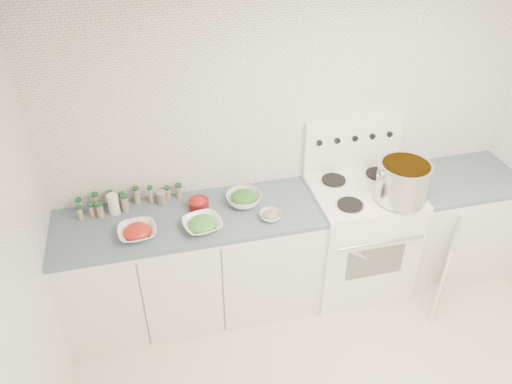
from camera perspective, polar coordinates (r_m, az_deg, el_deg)
name	(u,v)px	position (r m, az deg, el deg)	size (l,w,h in m)	color
room_walls	(389,235)	(2.37, 14.96, -4.74)	(3.54, 3.04, 2.52)	white
counter_left	(192,265)	(3.77, -7.29, -8.29)	(1.85, 0.62, 0.90)	white
stove	(357,234)	(4.02, 11.45, -4.71)	(0.76, 0.70, 1.36)	white
counter_right	(449,223)	(4.42, 21.19, -3.33)	(0.89, 0.93, 0.90)	white
stock_pot	(403,180)	(3.62, 16.49, 1.30)	(0.39, 0.37, 0.28)	silver
bowl_tomato	(137,232)	(3.37, -13.42, -4.43)	(0.26, 0.26, 0.08)	white
bowl_snowpea	(202,224)	(3.35, -6.16, -3.67)	(0.30, 0.30, 0.09)	white
bowl_broccoli	(244,198)	(3.55, -1.41, -0.72)	(0.32, 0.32, 0.10)	white
bowl_zucchini	(270,215)	(3.43, 1.66, -2.67)	(0.17, 0.17, 0.06)	white
bowl_pepper	(199,204)	(3.53, -6.56, -1.34)	(0.14, 0.14, 0.09)	#57100E
salt_canister	(113,204)	(3.59, -15.98, -1.34)	(0.07, 0.07, 0.15)	white
tin_can	(162,198)	(3.61, -10.68, -0.66)	(0.07, 0.07, 0.10)	#A19588
spice_cluster	(121,201)	(3.63, -15.15, -0.97)	(0.74, 0.16, 0.14)	gray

